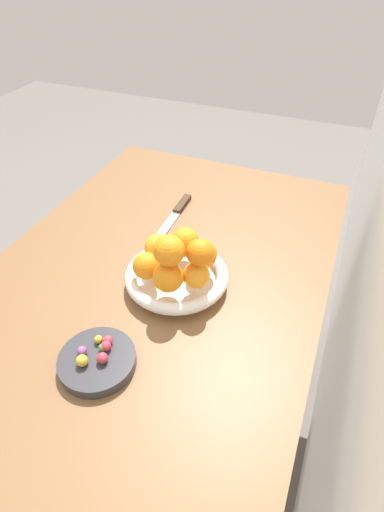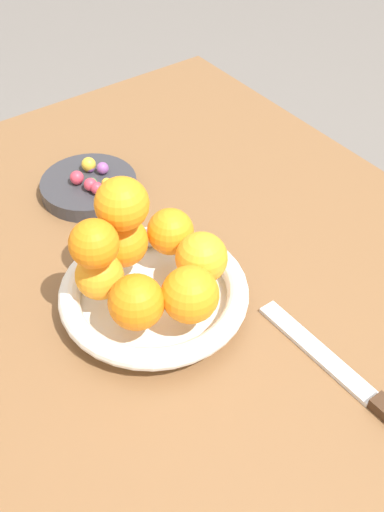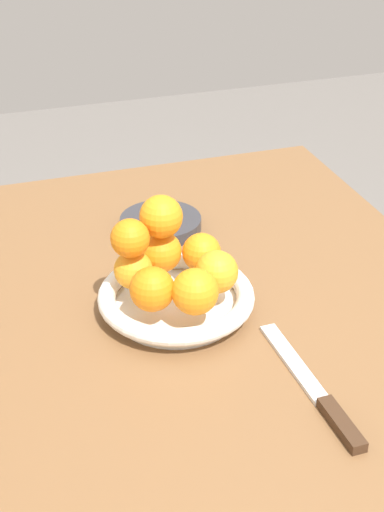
{
  "view_description": "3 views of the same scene",
  "coord_description": "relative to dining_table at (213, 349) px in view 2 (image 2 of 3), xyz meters",
  "views": [
    {
      "loc": [
        0.62,
        0.33,
        1.36
      ],
      "look_at": [
        0.04,
        0.1,
        0.83
      ],
      "focal_mm": 28.0,
      "sensor_mm": 36.0,
      "label": 1
    },
    {
      "loc": [
        -0.42,
        0.33,
        1.32
      ],
      "look_at": [
        0.01,
        0.03,
        0.83
      ],
      "focal_mm": 45.0,
      "sensor_mm": 36.0,
      "label": 2
    },
    {
      "loc": [
        -0.87,
        0.33,
        1.39
      ],
      "look_at": [
        0.07,
        0.03,
        0.81
      ],
      "focal_mm": 55.0,
      "sensor_mm": 36.0,
      "label": 3
    }
  ],
  "objects": [
    {
      "name": "candy_ball_0",
      "position": [
        0.3,
        -0.0,
        0.12
      ],
      "size": [
        0.01,
        0.01,
        0.01
      ],
      "primitive_type": "sphere",
      "color": "#8C4C99",
      "rests_on": "candy_dish"
    },
    {
      "name": "orange_2",
      "position": [
        0.0,
        0.11,
        0.16
      ],
      "size": [
        0.06,
        0.06,
        0.06
      ],
      "primitive_type": "sphere",
      "color": "orange",
      "rests_on": "fruit_bowl"
    },
    {
      "name": "candy_ball_2",
      "position": [
        0.29,
        -0.01,
        0.12
      ],
      "size": [
        0.02,
        0.02,
        0.02
      ],
      "primitive_type": "sphere",
      "color": "#8C4C99",
      "rests_on": "candy_dish"
    },
    {
      "name": "orange_3",
      "position": [
        -0.03,
        0.05,
        0.16
      ],
      "size": [
        0.06,
        0.06,
        0.06
      ],
      "primitive_type": "sphere",
      "color": "orange",
      "rests_on": "fruit_bowl"
    },
    {
      "name": "knife",
      "position": [
        -0.2,
        -0.05,
        0.09
      ],
      "size": [
        0.26,
        0.03,
        0.01
      ],
      "color": "#3F2819",
      "rests_on": "dining_table"
    },
    {
      "name": "candy_ball_1",
      "position": [
        0.31,
        0.0,
        0.12
      ],
      "size": [
        0.02,
        0.02,
        0.02
      ],
      "primitive_type": "sphere",
      "color": "gold",
      "rests_on": "candy_dish"
    },
    {
      "name": "candy_ball_4",
      "position": [
        0.26,
        0.02,
        0.12
      ],
      "size": [
        0.02,
        0.02,
        0.02
      ],
      "primitive_type": "sphere",
      "color": "#C6384C",
      "rests_on": "candy_dish"
    },
    {
      "name": "candy_ball_6",
      "position": [
        0.25,
        0.02,
        0.12
      ],
      "size": [
        0.02,
        0.02,
        0.02
      ],
      "primitive_type": "sphere",
      "color": "#C6384C",
      "rests_on": "candy_dish"
    },
    {
      "name": "candy_dish",
      "position": [
        0.29,
        0.01,
        0.1
      ],
      "size": [
        0.14,
        0.14,
        0.02
      ],
      "primitive_type": "cylinder",
      "color": "#333338",
      "rests_on": "dining_table"
    },
    {
      "name": "dining_table",
      "position": [
        0.0,
        0.0,
        0.0
      ],
      "size": [
        1.1,
        0.76,
        0.74
      ],
      "color": "brown",
      "rests_on": "ground_plane"
    },
    {
      "name": "candy_ball_7",
      "position": [
        0.27,
        0.02,
        0.12
      ],
      "size": [
        0.02,
        0.02,
        0.02
      ],
      "primitive_type": "sphere",
      "color": "#4C9947",
      "rests_on": "candy_dish"
    },
    {
      "name": "orange_5",
      "position": [
        0.08,
        0.01,
        0.16
      ],
      "size": [
        0.06,
        0.06,
        0.06
      ],
      "primitive_type": "sphere",
      "color": "orange",
      "rests_on": "fruit_bowl"
    },
    {
      "name": "orange_0",
      "position": [
        0.09,
        0.07,
        0.16
      ],
      "size": [
        0.06,
        0.06,
        0.06
      ],
      "primitive_type": "sphere",
      "color": "orange",
      "rests_on": "fruit_bowl"
    },
    {
      "name": "orange_1",
      "position": [
        0.06,
        0.12,
        0.16
      ],
      "size": [
        0.06,
        0.06,
        0.06
      ],
      "primitive_type": "sphere",
      "color": "orange",
      "rests_on": "fruit_bowl"
    },
    {
      "name": "candy_ball_3",
      "position": [
        0.29,
        0.03,
        0.12
      ],
      "size": [
        0.02,
        0.02,
        0.02
      ],
      "primitive_type": "sphere",
      "color": "#C6384C",
      "rests_on": "candy_dish"
    },
    {
      "name": "orange_6",
      "position": [
        0.08,
        0.07,
        0.22
      ],
      "size": [
        0.06,
        0.06,
        0.06
      ],
      "primitive_type": "sphere",
      "color": "orange",
      "rests_on": "orange_0"
    },
    {
      "name": "fruit_bowl",
      "position": [
        0.04,
        0.06,
        0.11
      ],
      "size": [
        0.23,
        0.23,
        0.04
      ],
      "color": "white",
      "rests_on": "dining_table"
    },
    {
      "name": "orange_4",
      "position": [
        0.02,
        0.01,
        0.16
      ],
      "size": [
        0.06,
        0.06,
        0.06
      ],
      "primitive_type": "sphere",
      "color": "orange",
      "rests_on": "fruit_bowl"
    },
    {
      "name": "orange_7",
      "position": [
        0.06,
        0.12,
        0.21
      ],
      "size": [
        0.06,
        0.06,
        0.06
      ],
      "primitive_type": "sphere",
      "color": "orange",
      "rests_on": "orange_1"
    },
    {
      "name": "candy_ball_5",
      "position": [
        0.25,
        0.0,
        0.12
      ],
      "size": [
        0.02,
        0.02,
        0.02
      ],
      "primitive_type": "sphere",
      "color": "gold",
      "rests_on": "candy_dish"
    }
  ]
}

